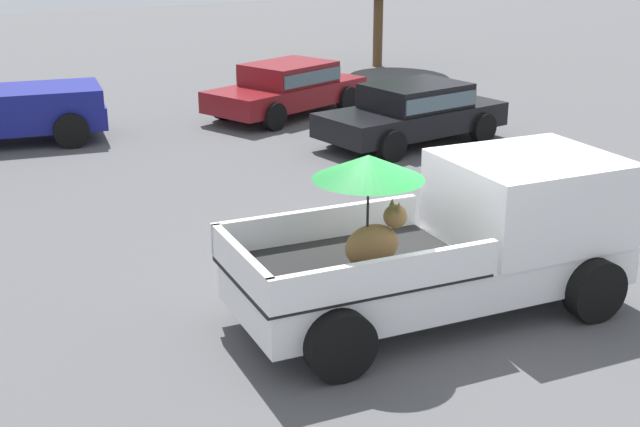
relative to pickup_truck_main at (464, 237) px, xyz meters
name	(u,v)px	position (x,y,z in m)	size (l,w,h in m)	color
ground_plane	(430,313)	(-0.43, 0.06, -0.97)	(80.00, 80.00, 0.00)	#4C4C4F
pickup_truck_main	(464,237)	(0.00, 0.00, 0.00)	(5.23, 2.72, 2.24)	black
parked_sedan_near	(287,86)	(3.68, 11.15, -0.23)	(4.63, 2.98, 1.33)	black
parked_sedan_far	(413,110)	(4.66, 7.21, -0.23)	(4.45, 2.30, 1.33)	black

